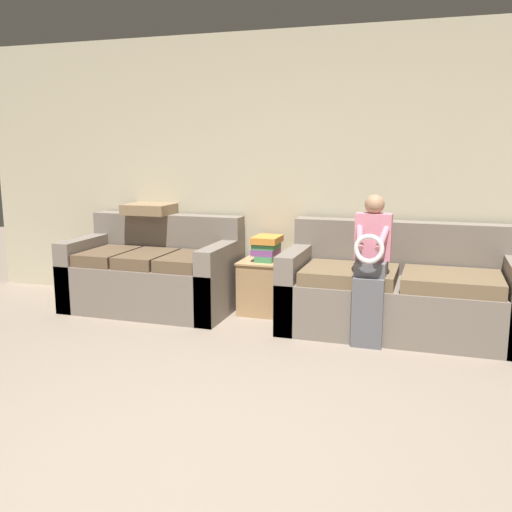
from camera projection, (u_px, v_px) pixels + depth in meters
name	position (u px, v px, depth m)	size (l,w,h in m)	color
ground_plane	(157.00, 505.00, 2.44)	(14.00, 14.00, 0.00)	gray
wall_back	(317.00, 173.00, 5.23)	(7.09, 0.06, 2.55)	#BCB293
couch_main	(400.00, 293.00, 4.71)	(1.90, 0.88, 0.88)	#70665B
couch_side	(154.00, 275.00, 5.40)	(1.54, 0.87, 0.87)	#70665B
child_left_seated	(371.00, 263.00, 4.37)	(0.28, 0.36, 1.15)	#56565B
side_shelf	(267.00, 285.00, 5.27)	(0.46, 0.47, 0.49)	#9E7A51
book_stack	(267.00, 247.00, 5.20)	(0.23, 0.32, 0.22)	#3D8451
throw_pillow	(151.00, 209.00, 5.62)	(0.45, 0.45, 0.10)	#846B4C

